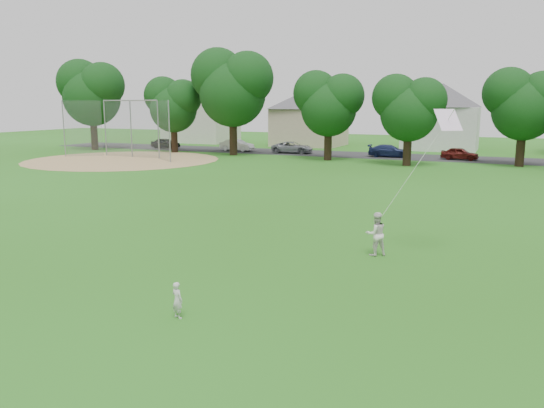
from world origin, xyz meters
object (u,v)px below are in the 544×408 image
at_px(toddler, 177,300).
at_px(kite, 411,173).
at_px(baseball_backstop, 127,129).
at_px(older_boy, 376,234).

bearing_deg(toddler, kite, -100.75).
xyz_separation_m(toddler, baseball_backstop, (-27.03, 31.69, 2.32)).
height_order(kite, baseball_backstop, baseball_backstop).
height_order(toddler, older_boy, older_boy).
bearing_deg(kite, older_boy, -162.23).
relative_size(older_boy, baseball_backstop, 0.12).
bearing_deg(older_boy, toddler, 30.52).
distance_m(older_boy, kite, 2.40).
bearing_deg(baseball_backstop, older_boy, -38.74).
bearing_deg(older_boy, kite, 161.47).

